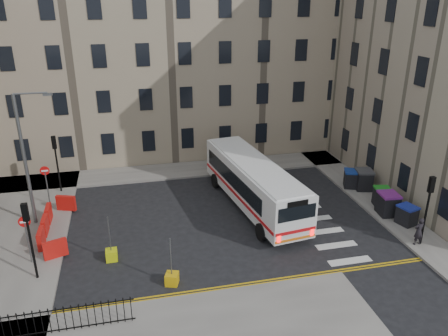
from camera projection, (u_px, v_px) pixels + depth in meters
name	position (u px, v px, depth m)	size (l,w,h in m)	color
ground	(247.00, 217.00, 27.91)	(120.00, 120.00, 0.00)	black
pavement_north	(144.00, 173.00, 34.40)	(36.00, 3.20, 0.15)	slate
pavement_east	(346.00, 179.00, 33.37)	(2.40, 26.00, 0.15)	slate
pavement_west	(16.00, 233.00, 25.87)	(6.00, 22.00, 0.15)	slate
terrace_north	(121.00, 52.00, 37.23)	(38.30, 10.80, 17.20)	gray
traffic_light_east	(429.00, 200.00, 23.66)	(0.28, 0.22, 4.10)	black
traffic_light_nw	(56.00, 155.00, 30.21)	(0.28, 0.22, 4.10)	black
traffic_light_sw	(28.00, 230.00, 20.72)	(0.28, 0.22, 4.10)	black
streetlamp	(25.00, 159.00, 25.38)	(0.50, 0.22, 8.14)	#595B5E
no_entry_north	(46.00, 177.00, 28.59)	(0.60, 0.08, 3.00)	#595B5E
no_entry_south	(26.00, 230.00, 22.27)	(0.60, 0.08, 3.00)	#595B5E
roadworks_barriers	(52.00, 225.00, 25.65)	(1.66, 6.26, 1.00)	red
iron_railings	(38.00, 323.00, 17.87)	(7.80, 0.04, 1.20)	black
bus	(253.00, 182.00, 28.59)	(4.13, 11.67, 3.10)	silver
wheelie_bin_a	(407.00, 215.00, 26.56)	(1.21, 1.30, 1.19)	black
wheelie_bin_b	(388.00, 204.00, 27.68)	(1.28, 1.43, 1.45)	black
wheelie_bin_c	(382.00, 197.00, 28.81)	(1.21, 1.33, 1.27)	black
wheelie_bin_d	(364.00, 179.00, 31.30)	(1.43, 1.55, 1.44)	black
wheelie_bin_e	(351.00, 179.00, 31.66)	(1.35, 1.43, 1.26)	black
pedestrian	(419.00, 231.00, 24.30)	(0.60, 0.40, 1.65)	black
bollard_yellow	(112.00, 255.00, 23.32)	(0.60, 0.60, 0.60)	#C0CC0B
bollard_chevron	(172.00, 279.00, 21.38)	(0.60, 0.60, 0.60)	gold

